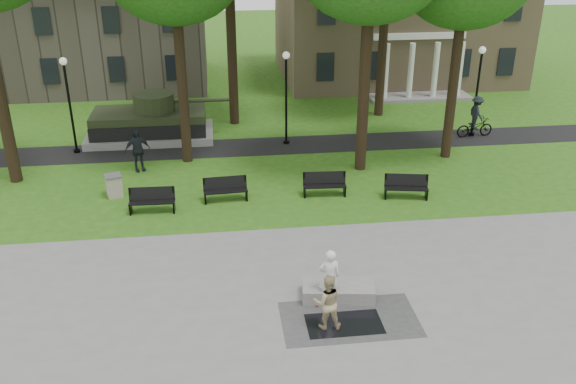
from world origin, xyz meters
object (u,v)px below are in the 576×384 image
object	(u,v)px
cyclist	(476,120)
skateboarder	(329,277)
concrete_block	(338,291)
trash_bin	(114,186)
park_bench_0	(152,200)
friend_watching	(327,302)

from	to	relation	value
cyclist	skateboarder	bearing A→B (deg)	137.65
concrete_block	trash_bin	size ratio (longest dim) A/B	2.29
skateboarder	trash_bin	world-z (taller)	skateboarder
cyclist	trash_bin	world-z (taller)	cyclist
concrete_block	skateboarder	bearing A→B (deg)	-146.68
cyclist	park_bench_0	world-z (taller)	cyclist
park_bench_0	skateboarder	bearing A→B (deg)	-48.77
friend_watching	cyclist	bearing A→B (deg)	-121.54
park_bench_0	friend_watching	bearing A→B (deg)	-54.39
concrete_block	trash_bin	bearing A→B (deg)	132.69
skateboarder	park_bench_0	distance (m)	9.13
friend_watching	cyclist	distance (m)	18.64
cyclist	park_bench_0	size ratio (longest dim) A/B	1.22
friend_watching	cyclist	xyz separation A→B (m)	(10.77, 15.22, 0.03)
friend_watching	trash_bin	world-z (taller)	friend_watching
friend_watching	park_bench_0	distance (m)	9.91
cyclist	trash_bin	xyz separation A→B (m)	(-17.98, -5.33, -0.41)
park_bench_0	trash_bin	size ratio (longest dim) A/B	1.89
concrete_block	trash_bin	xyz separation A→B (m)	(-7.82, 8.48, 0.24)
friend_watching	park_bench_0	bearing A→B (deg)	-52.34
skateboarder	friend_watching	bearing A→B (deg)	75.52
concrete_block	cyclist	size ratio (longest dim) A/B	1.00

